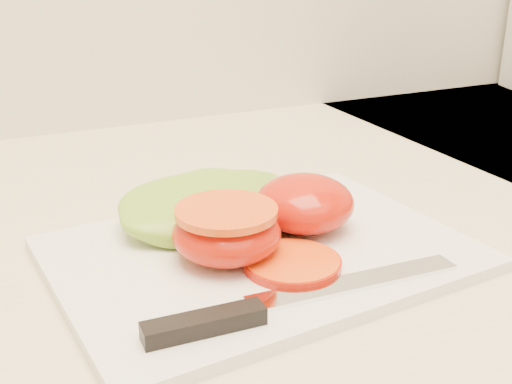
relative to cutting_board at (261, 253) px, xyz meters
name	(u,v)px	position (x,y,z in m)	size (l,w,h in m)	color
cutting_board	(261,253)	(0.00, 0.00, 0.00)	(0.32, 0.23, 0.01)	white
tomato_half_dome	(304,203)	(0.05, 0.02, 0.03)	(0.09, 0.09, 0.05)	red
tomato_half_cut	(227,231)	(-0.03, 0.00, 0.03)	(0.09, 0.09, 0.04)	red
tomato_slice_0	(292,263)	(0.01, -0.04, 0.01)	(0.07, 0.07, 0.01)	orange
lettuce_leaf_0	(209,206)	(-0.02, 0.07, 0.02)	(0.17, 0.11, 0.03)	#7FB630
lettuce_leaf_1	(247,198)	(0.02, 0.07, 0.02)	(0.12, 0.09, 0.03)	#7FB630
knife	(268,306)	(-0.04, -0.09, 0.01)	(0.24, 0.03, 0.01)	silver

